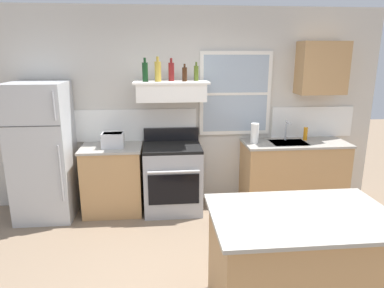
{
  "coord_description": "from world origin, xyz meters",
  "views": [
    {
      "loc": [
        -0.41,
        -2.56,
        2.09
      ],
      "look_at": [
        -0.05,
        1.2,
        1.1
      ],
      "focal_mm": 32.33,
      "sensor_mm": 36.0,
      "label": 1
    }
  ],
  "objects_px": {
    "bottle_champagne_gold_foil": "(158,71)",
    "bottle_brown_stout": "(185,74)",
    "stove_range": "(173,177)",
    "refrigerator": "(43,152)",
    "bottle_red_label_wine": "(171,71)",
    "bottle_olive_oil_square": "(196,73)",
    "toaster": "(113,140)",
    "kitchen_island": "(298,266)",
    "dish_soap_bottle": "(305,134)",
    "bottle_dark_green_wine": "(145,72)",
    "paper_towel_roll": "(255,133)"
  },
  "relations": [
    {
      "from": "bottle_champagne_gold_foil",
      "to": "bottle_brown_stout",
      "type": "distance_m",
      "value": 0.34
    },
    {
      "from": "stove_range",
      "to": "refrigerator",
      "type": "bearing_deg",
      "value": -179.21
    },
    {
      "from": "bottle_red_label_wine",
      "to": "bottle_olive_oil_square",
      "type": "relative_size",
      "value": 1.2
    },
    {
      "from": "bottle_red_label_wine",
      "to": "toaster",
      "type": "bearing_deg",
      "value": -170.31
    },
    {
      "from": "kitchen_island",
      "to": "dish_soap_bottle",
      "type": "bearing_deg",
      "value": 66.61
    },
    {
      "from": "toaster",
      "to": "kitchen_island",
      "type": "height_order",
      "value": "toaster"
    },
    {
      "from": "refrigerator",
      "to": "dish_soap_bottle",
      "type": "relative_size",
      "value": 9.74
    },
    {
      "from": "bottle_red_label_wine",
      "to": "kitchen_island",
      "type": "relative_size",
      "value": 0.21
    },
    {
      "from": "bottle_dark_green_wine",
      "to": "paper_towel_roll",
      "type": "distance_m",
      "value": 1.66
    },
    {
      "from": "bottle_red_label_wine",
      "to": "bottle_brown_stout",
      "type": "distance_m",
      "value": 0.18
    },
    {
      "from": "bottle_champagne_gold_foil",
      "to": "bottle_brown_stout",
      "type": "xyz_separation_m",
      "value": [
        0.34,
        0.0,
        -0.04
      ]
    },
    {
      "from": "toaster",
      "to": "refrigerator",
      "type": "bearing_deg",
      "value": -179.33
    },
    {
      "from": "bottle_dark_green_wine",
      "to": "bottle_brown_stout",
      "type": "distance_m",
      "value": 0.5
    },
    {
      "from": "bottle_champagne_gold_foil",
      "to": "bottle_olive_oil_square",
      "type": "relative_size",
      "value": 1.29
    },
    {
      "from": "bottle_dark_green_wine",
      "to": "bottle_olive_oil_square",
      "type": "height_order",
      "value": "bottle_dark_green_wine"
    },
    {
      "from": "stove_range",
      "to": "bottle_champagne_gold_foil",
      "type": "distance_m",
      "value": 1.42
    },
    {
      "from": "bottle_champagne_gold_foil",
      "to": "kitchen_island",
      "type": "distance_m",
      "value": 2.79
    },
    {
      "from": "stove_range",
      "to": "bottle_brown_stout",
      "type": "xyz_separation_m",
      "value": [
        0.17,
        0.05,
        1.37
      ]
    },
    {
      "from": "bottle_red_label_wine",
      "to": "bottle_olive_oil_square",
      "type": "height_order",
      "value": "bottle_red_label_wine"
    },
    {
      "from": "bottle_brown_stout",
      "to": "kitchen_island",
      "type": "xyz_separation_m",
      "value": [
        0.74,
        -2.16,
        -1.38
      ]
    },
    {
      "from": "stove_range",
      "to": "toaster",
      "type": "bearing_deg",
      "value": -179.06
    },
    {
      "from": "bottle_olive_oil_square",
      "to": "bottle_red_label_wine",
      "type": "bearing_deg",
      "value": -179.67
    },
    {
      "from": "bottle_olive_oil_square",
      "to": "dish_soap_bottle",
      "type": "distance_m",
      "value": 1.77
    },
    {
      "from": "bottle_dark_green_wine",
      "to": "paper_towel_roll",
      "type": "height_order",
      "value": "bottle_dark_green_wine"
    },
    {
      "from": "bottle_red_label_wine",
      "to": "dish_soap_bottle",
      "type": "distance_m",
      "value": 2.06
    },
    {
      "from": "toaster",
      "to": "bottle_brown_stout",
      "type": "xyz_separation_m",
      "value": [
        0.94,
        0.06,
        0.83
      ]
    },
    {
      "from": "bottle_champagne_gold_foil",
      "to": "dish_soap_bottle",
      "type": "xyz_separation_m",
      "value": [
        2.05,
        0.09,
        -0.88
      ]
    },
    {
      "from": "refrigerator",
      "to": "bottle_dark_green_wine",
      "type": "xyz_separation_m",
      "value": [
        1.33,
        0.07,
        0.99
      ]
    },
    {
      "from": "toaster",
      "to": "bottle_champagne_gold_foil",
      "type": "bearing_deg",
      "value": 5.65
    },
    {
      "from": "refrigerator",
      "to": "kitchen_island",
      "type": "height_order",
      "value": "refrigerator"
    },
    {
      "from": "refrigerator",
      "to": "bottle_brown_stout",
      "type": "distance_m",
      "value": 2.06
    },
    {
      "from": "bottle_dark_green_wine",
      "to": "stove_range",
      "type": "bearing_deg",
      "value": -7.88
    },
    {
      "from": "paper_towel_roll",
      "to": "dish_soap_bottle",
      "type": "relative_size",
      "value": 1.5
    },
    {
      "from": "bottle_brown_stout",
      "to": "paper_towel_roll",
      "type": "xyz_separation_m",
      "value": [
        0.95,
        -0.01,
        -0.79
      ]
    },
    {
      "from": "paper_towel_roll",
      "to": "bottle_dark_green_wine",
      "type": "bearing_deg",
      "value": 179.7
    },
    {
      "from": "toaster",
      "to": "dish_soap_bottle",
      "type": "bearing_deg",
      "value": 3.25
    },
    {
      "from": "refrigerator",
      "to": "bottle_red_label_wine",
      "type": "distance_m",
      "value": 1.94
    },
    {
      "from": "dish_soap_bottle",
      "to": "bottle_brown_stout",
      "type": "bearing_deg",
      "value": -177.08
    },
    {
      "from": "refrigerator",
      "to": "paper_towel_roll",
      "type": "height_order",
      "value": "refrigerator"
    },
    {
      "from": "stove_range",
      "to": "bottle_dark_green_wine",
      "type": "xyz_separation_m",
      "value": [
        -0.32,
        0.04,
        1.4
      ]
    },
    {
      "from": "bottle_dark_green_wine",
      "to": "dish_soap_bottle",
      "type": "xyz_separation_m",
      "value": [
        2.2,
        0.09,
        -0.87
      ]
    },
    {
      "from": "toaster",
      "to": "stove_range",
      "type": "xyz_separation_m",
      "value": [
        0.77,
        0.01,
        -0.54
      ]
    },
    {
      "from": "paper_towel_roll",
      "to": "bottle_red_label_wine",
      "type": "bearing_deg",
      "value": 175.8
    },
    {
      "from": "refrigerator",
      "to": "paper_towel_roll",
      "type": "bearing_deg",
      "value": 1.25
    },
    {
      "from": "toaster",
      "to": "bottle_olive_oil_square",
      "type": "height_order",
      "value": "bottle_olive_oil_square"
    },
    {
      "from": "bottle_olive_oil_square",
      "to": "kitchen_island",
      "type": "bearing_deg",
      "value": -75.4
    },
    {
      "from": "bottle_olive_oil_square",
      "to": "kitchen_island",
      "type": "height_order",
      "value": "bottle_olive_oil_square"
    },
    {
      "from": "bottle_brown_stout",
      "to": "bottle_olive_oil_square",
      "type": "xyz_separation_m",
      "value": [
        0.16,
        0.07,
        0.01
      ]
    },
    {
      "from": "paper_towel_roll",
      "to": "kitchen_island",
      "type": "distance_m",
      "value": 2.23
    },
    {
      "from": "bottle_dark_green_wine",
      "to": "bottle_red_label_wine",
      "type": "relative_size",
      "value": 1.02
    }
  ]
}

